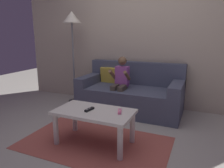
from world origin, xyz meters
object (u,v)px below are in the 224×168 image
Objects in this scene: couch at (131,94)px; game_remote_black_near_edge at (89,109)px; person_seated_on_couch at (120,81)px; game_remote_pink_center at (120,111)px; floor_lamp at (72,24)px; coffee_table at (94,116)px.

couch reaches higher than game_remote_black_near_edge.
person_seated_on_couch is 6.35× the size of game_remote_pink_center.
floor_lamp is (-1.06, 1.30, 1.01)m from game_remote_black_near_edge.
game_remote_pink_center is 2.11m from floor_lamp.
coffee_table is (-0.02, -1.25, 0.06)m from couch.
game_remote_pink_center is at bearing 13.71° from game_remote_black_near_edge.
person_seated_on_couch reaches higher than game_remote_black_near_edge.
game_remote_black_near_edge is at bearing -93.23° from couch.
couch is at bearing -1.44° from floor_lamp.
floor_lamp is (-1.40, 1.21, 1.01)m from game_remote_pink_center.
couch is 0.32m from person_seated_on_couch.
game_remote_pink_center is (0.27, -1.19, 0.14)m from couch.
game_remote_pink_center is at bearing -40.98° from floor_lamp.
person_seated_on_couch is at bearing 111.00° from game_remote_pink_center.
floor_lamp reaches higher than coffee_table.
game_remote_black_near_edge is (-0.07, -1.27, 0.14)m from couch.
coffee_table is 6.27× the size of game_remote_black_near_edge.
floor_lamp reaches higher than game_remote_pink_center.
game_remote_black_near_edge is 1.00× the size of game_remote_pink_center.
couch is 1.01× the size of floor_lamp.
couch is 1.61m from floor_lamp.
game_remote_black_near_edge is at bearing -87.54° from person_seated_on_couch.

